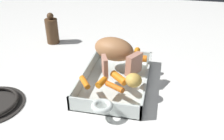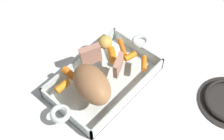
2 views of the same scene
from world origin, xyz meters
The scene contains 12 objects.
ground_plane centered at (0.00, 0.00, 0.00)m, with size 2.37×2.37×0.00m, color white.
roasting_dish centered at (0.00, 0.00, 0.02)m, with size 0.43×0.21×0.05m.
pork_roast centered at (-0.07, -0.02, 0.09)m, with size 0.15×0.09×0.08m, color #A16C43.
roast_slice_thick centered at (0.01, 0.06, 0.09)m, with size 0.02×0.07×0.07m, color tan.
roast_slice_thin centered at (0.03, -0.03, 0.08)m, with size 0.01×0.06×0.06m, color tan.
baby_carrot_short centered at (0.06, 0.02, 0.06)m, with size 0.02×0.02×0.06m, color orange.
baby_carrot_northwest centered at (-0.08, 0.07, 0.06)m, with size 0.02×0.02×0.05m, color orange.
baby_carrot_long centered at (0.10, -0.07, 0.06)m, with size 0.02×0.02×0.05m, color orange.
baby_carrot_southwest centered at (0.11, 0.02, 0.06)m, with size 0.02×0.02×0.07m, color orange.
baby_carrot_center_left centered at (-0.12, 0.05, 0.06)m, with size 0.02×0.02×0.05m, color orange.
baby_carrot_center_right centered at (0.10, -0.02, 0.06)m, with size 0.02×0.02×0.04m, color orange.
potato_near_roast centered at (0.08, 0.07, 0.07)m, with size 0.05×0.05×0.04m, color gold.
Camera 2 is at (-0.38, -0.36, 0.76)m, focal length 45.74 mm.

